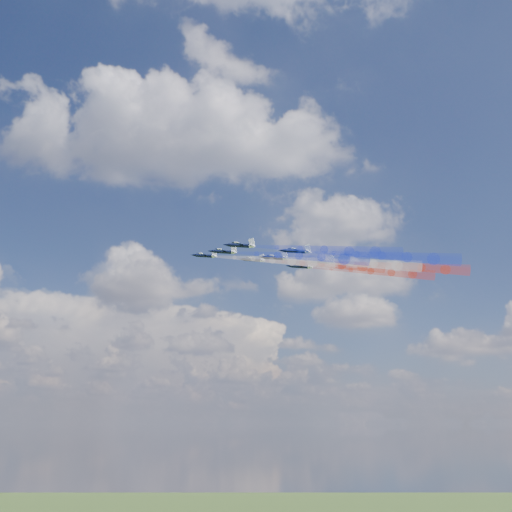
# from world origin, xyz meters

# --- Properties ---
(jet_lead) EXTENTS (13.34, 12.29, 5.47)m
(jet_lead) POSITION_xyz_m (-19.34, -15.22, 168.09)
(jet_lead) COLOR black
(trail_lead) EXTENTS (38.33, 20.11, 10.89)m
(trail_lead) POSITION_xyz_m (3.06, -25.28, 163.73)
(trail_lead) COLOR white
(jet_inner_left) EXTENTS (13.34, 12.29, 5.47)m
(jet_inner_left) POSITION_xyz_m (-12.04, -31.39, 164.59)
(jet_inner_left) COLOR black
(trail_inner_left) EXTENTS (38.33, 20.11, 10.89)m
(trail_inner_left) POSITION_xyz_m (10.35, -41.44, 160.23)
(trail_inner_left) COLOR #1B2FED
(jet_inner_right) EXTENTS (13.34, 12.29, 5.47)m
(jet_inner_right) POSITION_xyz_m (-3.31, -10.83, 167.91)
(jet_inner_right) COLOR black
(trail_inner_right) EXTENTS (38.33, 20.11, 10.89)m
(trail_inner_right) POSITION_xyz_m (19.09, -20.88, 163.55)
(trail_inner_right) COLOR red
(jet_outer_left) EXTENTS (13.34, 12.29, 5.47)m
(jet_outer_left) POSITION_xyz_m (-6.40, -45.21, 162.24)
(jet_outer_left) COLOR black
(trail_outer_left) EXTENTS (38.33, 20.11, 10.89)m
(trail_outer_left) POSITION_xyz_m (15.99, -55.27, 157.89)
(trail_outer_left) COLOR #1B2FED
(jet_center_third) EXTENTS (13.34, 12.29, 5.47)m
(jet_center_third) POSITION_xyz_m (3.72, -25.78, 164.24)
(jet_center_third) COLOR black
(trail_center_third) EXTENTS (38.33, 20.11, 10.89)m
(trail_center_third) POSITION_xyz_m (26.11, -35.84, 159.88)
(trail_center_third) COLOR white
(jet_outer_right) EXTENTS (13.34, 12.29, 5.47)m
(jet_outer_right) POSITION_xyz_m (13.13, -6.85, 166.55)
(jet_outer_right) COLOR black
(trail_outer_right) EXTENTS (38.33, 20.11, 10.89)m
(trail_outer_right) POSITION_xyz_m (35.52, -16.90, 162.19)
(trail_outer_right) COLOR red
(jet_rear_left) EXTENTS (13.34, 12.29, 5.47)m
(jet_rear_left) POSITION_xyz_m (9.47, -41.05, 161.78)
(jet_rear_left) COLOR black
(trail_rear_left) EXTENTS (38.33, 20.11, 10.89)m
(trail_rear_left) POSITION_xyz_m (31.86, -51.11, 157.43)
(trail_rear_left) COLOR #1B2FED
(jet_rear_right) EXTENTS (13.34, 12.29, 5.47)m
(jet_rear_right) POSITION_xyz_m (18.62, -22.04, 164.11)
(jet_rear_right) COLOR black
(trail_rear_right) EXTENTS (38.33, 20.11, 10.89)m
(trail_rear_right) POSITION_xyz_m (41.02, -32.09, 159.75)
(trail_rear_right) COLOR red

